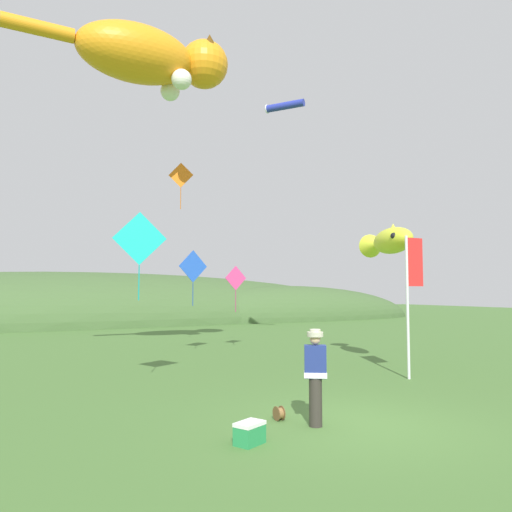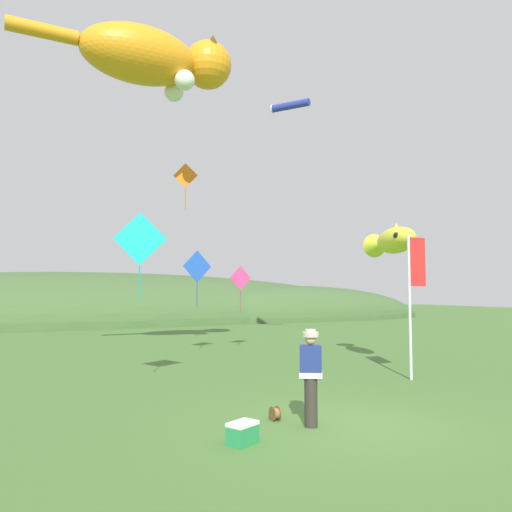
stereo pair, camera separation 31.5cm
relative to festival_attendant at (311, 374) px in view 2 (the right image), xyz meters
name	(u,v)px [view 2 (the right image)]	position (x,y,z in m)	size (l,w,h in m)	color
ground_plane	(353,426)	(0.73, -0.28, -0.95)	(120.00, 120.00, 0.00)	#477033
distant_hill_ridge	(124,323)	(3.16, 31.48, -0.95)	(57.20, 13.89, 7.77)	#426033
festival_attendant	(311,374)	(0.00, 0.00, 0.00)	(0.49, 0.45, 1.77)	#332D28
kite_spool	(275,413)	(-0.38, 0.68, -0.82)	(0.13, 0.27, 0.27)	olive
picnic_cooler	(243,433)	(-1.56, -0.38, -0.77)	(0.58, 0.50, 0.36)	#268C4C
festival_banner_pole	(413,284)	(5.30, 2.83, 1.71)	(0.66, 0.08, 4.06)	silver
kite_giant_cat	(155,59)	(-0.56, 9.25, 9.84)	(7.76, 2.28, 2.35)	orange
kite_fish_windsock	(392,241)	(6.43, 4.96, 3.19)	(1.94, 3.34, 1.00)	yellow
kite_tube_streamer	(290,106)	(6.98, 12.58, 10.51)	(1.47, 1.84, 0.44)	#2633A5
kite_diamond_teal	(140,239)	(-2.03, 4.90, 2.86)	(1.33, 0.38, 2.27)	#19BFBF
kite_diamond_blue	(197,267)	(1.55, 10.50, 2.46)	(1.24, 0.24, 2.16)	blue
kite_diamond_pink	(240,279)	(3.75, 11.26, 2.04)	(1.04, 0.14, 1.94)	#E53F8C
kite_diamond_orange	(185,176)	(1.39, 11.59, 6.26)	(0.90, 0.54, 1.93)	orange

